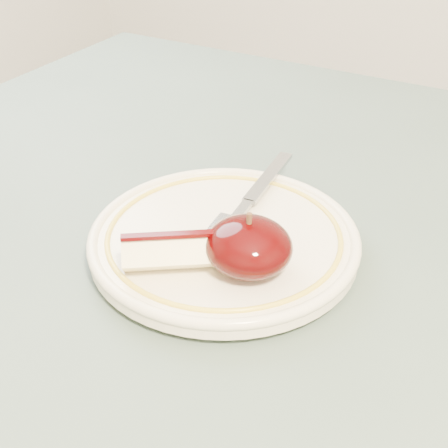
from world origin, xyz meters
The scene contains 5 objects.
table centered at (0.00, 0.00, 0.66)m, with size 0.90×0.90×0.75m.
plate centered at (-0.01, 0.00, 0.76)m, with size 0.22×0.22×0.02m.
apple_half centered at (0.03, -0.03, 0.79)m, with size 0.06×0.06×0.05m.
apple_wedge centered at (-0.02, -0.06, 0.78)m, with size 0.07×0.06×0.03m.
fork centered at (-0.01, 0.04, 0.77)m, with size 0.04×0.18×0.00m.
Camera 1 is at (0.19, -0.36, 1.05)m, focal length 50.00 mm.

